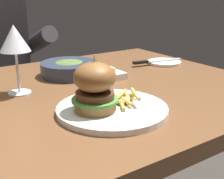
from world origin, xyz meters
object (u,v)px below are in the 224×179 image
main_plate (112,109)px  table_knife (153,61)px  burger_sandwich (95,87)px  soup_bowl (69,68)px  wine_glass (15,40)px  bread_plate (164,62)px  butter_dish (109,75)px

main_plate → table_knife: 0.49m
burger_sandwich → table_knife: 0.53m
table_knife → soup_bowl: (-0.32, 0.05, 0.01)m
wine_glass → table_knife: wine_glass is taller
bread_plate → soup_bowl: 0.38m
main_plate → table_knife: size_ratio=1.27×
wine_glass → bread_plate: size_ratio=1.47×
bread_plate → butter_dish: bearing=-170.4°
burger_sandwich → table_knife: size_ratio=0.62×
main_plate → bread_plate: bearing=33.3°
wine_glass → main_plate: bearing=-62.5°
table_knife → butter_dish: butter_dish is taller
main_plate → burger_sandwich: size_ratio=2.05×
bread_plate → soup_bowl: bearing=171.5°
wine_glass → soup_bowl: (0.20, 0.09, -0.12)m
wine_glass → butter_dish: size_ratio=2.01×
burger_sandwich → bread_plate: bearing=30.4°
butter_dish → table_knife: bearing=13.7°
wine_glass → soup_bowl: bearing=23.8°
main_plate → burger_sandwich: 0.08m
main_plate → burger_sandwich: (-0.04, 0.00, 0.06)m
bread_plate → wine_glass: bearing=-176.8°
bread_plate → soup_bowl: (-0.37, 0.06, 0.02)m
main_plate → bread_plate: main_plate is taller
wine_glass → bread_plate: 0.59m
main_plate → bread_plate: (0.44, 0.29, -0.00)m
main_plate → burger_sandwich: burger_sandwich is taller
table_knife → wine_glass: bearing=-175.5°
main_plate → butter_dish: butter_dish is taller
burger_sandwich → soup_bowl: size_ratio=0.68×
soup_bowl → wine_glass: bearing=-156.2°
burger_sandwich → soup_bowl: bearing=72.3°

